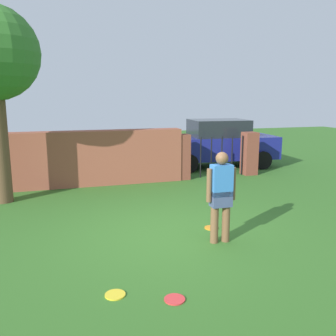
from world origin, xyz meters
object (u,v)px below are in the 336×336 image
person (221,193)px  frisbee_red (175,299)px  car (218,143)px  frisbee_yellow (115,295)px  frisbee_orange (211,228)px

person → frisbee_red: size_ratio=6.00×
person → car: size_ratio=0.38×
frisbee_red → frisbee_yellow: (-0.71, 0.33, 0.00)m
frisbee_yellow → frisbee_red: bearing=-25.0°
car → frisbee_orange: bearing=-112.0°
person → frisbee_orange: size_ratio=6.00×
frisbee_red → frisbee_orange: (1.49, 2.25, 0.00)m
car → frisbee_orange: (-2.82, -5.91, -0.85)m
car → frisbee_yellow: car is taller
frisbee_orange → person: bearing=-101.1°
frisbee_orange → frisbee_yellow: size_ratio=1.00×
car → frisbee_orange: car is taller
person → frisbee_orange: (0.13, 0.67, -0.89)m
frisbee_yellow → car: bearing=57.4°
person → frisbee_yellow: 2.57m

